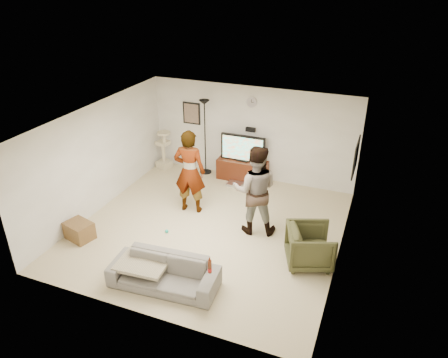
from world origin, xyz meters
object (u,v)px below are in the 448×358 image
at_px(cat_tree, 163,149).
at_px(beer_bottle, 210,266).
at_px(tv, 243,148).
at_px(floor_lamp, 205,138).
at_px(tv_stand, 242,170).
at_px(armchair, 310,246).
at_px(person_left, 190,172).
at_px(sofa, 164,273).
at_px(side_table, 79,231).
at_px(person_right, 255,190).

bearing_deg(cat_tree, beer_bottle, -52.88).
bearing_deg(tv, cat_tree, -177.51).
distance_m(tv, floor_lamp, 1.10).
height_order(tv, beer_bottle, tv).
relative_size(floor_lamp, beer_bottle, 8.27).
distance_m(tv_stand, cat_tree, 2.34).
distance_m(tv_stand, tv, 0.63).
bearing_deg(armchair, floor_lamp, 29.01).
relative_size(person_left, beer_bottle, 7.95).
distance_m(sofa, armchair, 2.78).
xyz_separation_m(tv, beer_bottle, (1.01, -4.51, -0.22)).
height_order(floor_lamp, side_table, floor_lamp).
xyz_separation_m(sofa, side_table, (-2.38, 0.65, -0.10)).
bearing_deg(beer_bottle, cat_tree, 127.12).
xyz_separation_m(cat_tree, sofa, (2.44, -4.41, -0.27)).
height_order(cat_tree, person_right, person_right).
bearing_deg(beer_bottle, sofa, 180.00).
height_order(tv, cat_tree, tv).
bearing_deg(cat_tree, person_left, -46.70).
height_order(person_left, armchair, person_left).
bearing_deg(tv, side_table, -120.39).
bearing_deg(armchair, person_left, 51.27).
xyz_separation_m(tv_stand, cat_tree, (-2.32, -0.10, 0.27)).
bearing_deg(beer_bottle, person_left, 121.99).
height_order(tv, armchair, tv).
relative_size(person_right, sofa, 1.01).
xyz_separation_m(floor_lamp, person_right, (2.14, -2.25, -0.05)).
bearing_deg(person_right, tv, -79.78).
xyz_separation_m(tv, sofa, (0.12, -4.51, -0.63)).
bearing_deg(armchair, cat_tree, 38.51).
xyz_separation_m(sofa, armchair, (2.27, 1.61, 0.11)).
relative_size(floor_lamp, sofa, 1.06).
relative_size(sofa, beer_bottle, 7.78).
relative_size(beer_bottle, armchair, 0.29).
xyz_separation_m(tv_stand, person_right, (1.04, -2.21, 0.70)).
bearing_deg(sofa, tv, 86.85).
bearing_deg(sofa, tv_stand, 86.85).
distance_m(floor_lamp, person_right, 3.11).
height_order(floor_lamp, cat_tree, floor_lamp).
bearing_deg(person_right, sofa, 52.92).
bearing_deg(person_right, side_table, 11.45).
height_order(person_left, side_table, person_left).
height_order(tv, floor_lamp, floor_lamp).
distance_m(person_right, armchair, 1.62).
bearing_deg(person_right, person_left, -24.52).
xyz_separation_m(person_right, sofa, (-0.93, -2.30, -0.70)).
relative_size(tv_stand, beer_bottle, 5.37).
xyz_separation_m(tv_stand, person_left, (-0.60, -1.93, 0.71)).
distance_m(tv, person_left, 2.03).
xyz_separation_m(floor_lamp, sofa, (1.21, -4.55, -0.75)).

